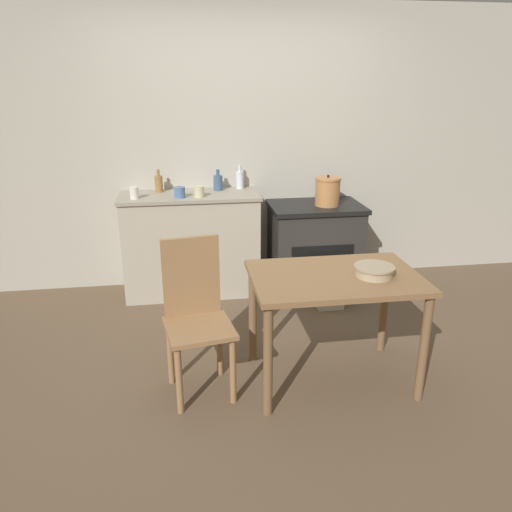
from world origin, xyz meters
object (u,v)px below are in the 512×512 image
Objects in this scene: mixing_bowl_large at (374,270)px; work_table at (335,291)px; cup_center at (134,193)px; cup_center_right at (199,191)px; chair at (196,313)px; cup_center_left at (180,192)px; stove at (314,246)px; bottle_left at (240,179)px; bottle_mid_left at (159,183)px; flour_sack at (330,286)px; bottle_far_left at (218,182)px; stock_pot at (327,191)px.

work_table is at bearing 167.91° from mixing_bowl_large.
cup_center_right is at bearing -1.20° from cup_center.
cup_center_left is (-0.07, 1.43, 0.46)m from chair.
bottle_left is at bearing 163.65° from stove.
cup_center_left is 0.96× the size of cup_center_right.
bottle_left is 1.08× the size of bottle_mid_left.
bottle_mid_left is (-1.44, 0.66, 0.81)m from flour_sack.
stove is 1.08m from bottle_far_left.
stove is at bearing 79.34° from work_table.
stove is at bearing 5.08° from cup_center_right.
bottle_left reaches higher than bottle_far_left.
stock_pot is at bearing 2.30° from cup_center_right.
stock_pot reaches higher than flour_sack.
bottle_mid_left is (-1.51, 0.21, 0.08)m from stock_pot.
bottle_mid_left reaches higher than cup_center.
stock_pot is 1.48× the size of bottle_far_left.
bottle_far_left is (-0.90, 0.65, 0.81)m from flour_sack.
chair is 1.98m from stock_pot.
cup_center_right is (0.17, 0.00, 0.00)m from cup_center_left.
cup_center is (-0.45, 1.44, 0.46)m from chair.
cup_center_right is at bearing -177.70° from stock_pot.
chair reaches higher than work_table.
stock_pot is 1.52m from bottle_mid_left.
stove is 0.86× the size of chair.
bottle_mid_left reaches higher than cup_center_right.
cup_center is at bearing 131.71° from work_table.
stove is 2.09× the size of flour_sack.
bottle_mid_left is at bearing 88.87° from chair.
cup_center is (-0.73, -0.24, -0.02)m from bottle_far_left.
stock_pot is 1.28× the size of bottle_left.
stock_pot reaches higher than cup_center_left.
chair is 1.60m from flour_sack.
flour_sack is 1.26m from mixing_bowl_large.
flour_sack is 1.40m from cup_center_right.
chair is at bearing 175.13° from mixing_bowl_large.
flour_sack is 3.98× the size of cup_center.
cup_center_left is at bearing 162.06° from flour_sack.
flour_sack is 0.86m from stock_pot.
bottle_far_left is (-0.89, 0.15, 0.60)m from stove.
cup_center_left is at bearing -54.30° from bottle_mid_left.
flour_sack is 1.53m from cup_center_left.
bottle_far_left is 0.43m from cup_center_left.
flour_sack is at bearing -35.87° from bottle_far_left.
bottle_left reaches higher than stock_pot.
cup_center is (-1.63, 0.42, 0.78)m from flour_sack.
mixing_bowl_large is at bearing -52.39° from cup_center_left.
cup_center is (-0.38, 0.01, 0.00)m from cup_center_left.
bottle_left is at bearing 3.25° from bottle_mid_left.
cup_center_right reaches higher than mixing_bowl_large.
work_table is 1.78m from cup_center_left.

